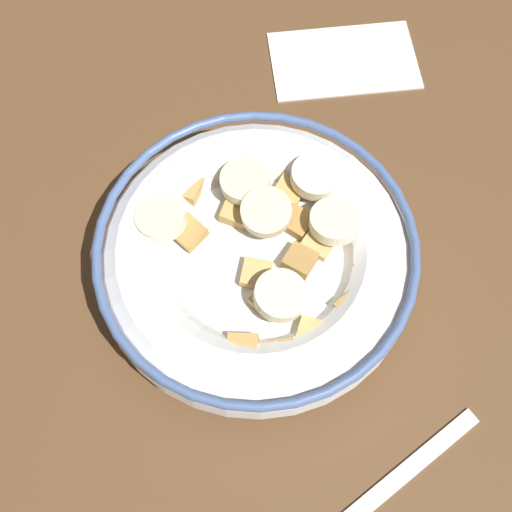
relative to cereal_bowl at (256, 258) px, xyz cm
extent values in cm
cube|color=brown|center=(0.05, 0.04, -3.59)|extent=(105.76, 105.76, 2.00)
cylinder|color=white|center=(0.05, 0.04, -2.29)|extent=(10.95, 10.95, 0.60)
torus|color=white|center=(0.05, 0.04, -0.25)|extent=(19.91, 19.91, 4.68)
torus|color=#4C6699|center=(0.05, 0.04, 1.79)|extent=(19.91, 19.91, 0.60)
cylinder|color=white|center=(0.05, 0.04, 0.43)|extent=(17.10, 17.10, 0.40)
cube|color=tan|center=(2.25, -5.89, 1.06)|extent=(2.53, 2.53, 0.94)
cube|color=#AD7F42|center=(1.39, 6.61, 1.02)|extent=(2.25, 2.18, 1.03)
cube|color=#B78947|center=(-1.61, -6.93, 1.10)|extent=(2.06, 2.09, 0.88)
cube|color=#AD7F42|center=(-3.18, -0.79, 0.97)|extent=(2.44, 2.43, 0.86)
cube|color=tan|center=(5.66, -4.07, 1.06)|extent=(2.18, 2.12, 0.97)
cube|color=#B78947|center=(-7.54, 0.54, 1.10)|extent=(1.93, 1.89, 0.87)
cube|color=tan|center=(-0.79, 6.24, 1.10)|extent=(2.51, 2.50, 0.86)
cube|color=tan|center=(-3.76, 1.03, 1.05)|extent=(2.49, 2.48, 0.92)
cube|color=tan|center=(3.29, 5.41, 1.17)|extent=(2.46, 2.42, 1.00)
cube|color=tan|center=(-0.04, -3.01, 1.08)|extent=(2.54, 2.54, 0.97)
cube|color=tan|center=(0.66, 3.27, 1.07)|extent=(2.31, 2.33, 0.84)
cube|color=#AD7F42|center=(-5.67, 4.28, 1.00)|extent=(1.96, 1.91, 0.92)
cube|color=#AD7F42|center=(-3.74, 5.74, 1.18)|extent=(2.21, 2.17, 0.91)
cube|color=#B78947|center=(0.76, -7.03, 1.00)|extent=(2.48, 2.49, 0.89)
cube|color=tan|center=(-3.62, -3.01, 0.98)|extent=(2.52, 2.53, 0.95)
cube|color=#B78947|center=(3.35, -2.77, 1.21)|extent=(2.37, 2.32, 0.98)
cube|color=tan|center=(-1.68, -2.41, 1.07)|extent=(2.48, 2.48, 0.80)
cube|color=tan|center=(0.64, 1.37, 0.96)|extent=(2.49, 2.47, 0.89)
cube|color=#AD7F42|center=(-2.12, 1.72, 1.19)|extent=(2.53, 2.51, 1.00)
cube|color=#AD7F42|center=(-1.38, -4.05, 1.21)|extent=(2.37, 2.38, 0.86)
cylinder|color=beige|center=(-1.38, -1.65, 2.27)|extent=(4.13, 4.15, 1.34)
cylinder|color=#F9EFC6|center=(-4.99, 0.57, 2.14)|extent=(4.24, 4.26, 1.35)
cylinder|color=#F4EABC|center=(-1.11, -4.26, 2.15)|extent=(4.21, 4.18, 1.07)
cylinder|color=#F4EABC|center=(-0.34, 3.55, 1.95)|extent=(4.38, 4.33, 1.35)
cylinder|color=#F9EFC6|center=(-5.37, -2.88, 1.95)|extent=(4.37, 4.36, 1.16)
cylinder|color=#F9EFC6|center=(4.63, -4.07, 1.90)|extent=(3.22, 3.28, 1.38)
cube|color=silver|center=(-2.44, 15.18, -2.41)|extent=(11.85, 3.60, 0.36)
cube|color=white|center=(-13.53, -13.68, -2.44)|extent=(12.76, 9.80, 0.30)
camera|label=1|loc=(6.81, 15.26, 37.37)|focal=45.62mm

